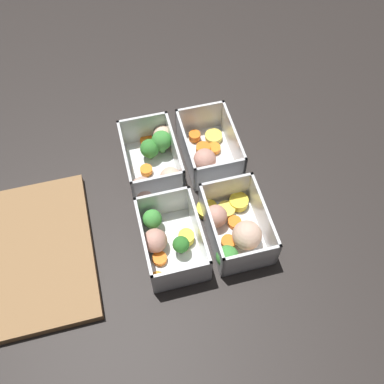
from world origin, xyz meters
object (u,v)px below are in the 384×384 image
at_px(container_near_right, 208,150).
at_px(container_near_left, 234,229).
at_px(container_far_left, 168,239).
at_px(container_far_right, 155,159).

bearing_deg(container_near_right, container_near_left, 179.31).
height_order(container_far_left, container_far_right, same).
relative_size(container_near_left, container_far_right, 0.93).
xyz_separation_m(container_near_left, container_far_right, (0.18, 0.10, 0.00)).
distance_m(container_near_right, container_far_left, 0.21).
distance_m(container_near_left, container_far_left, 0.12).
height_order(container_near_left, container_near_right, same).
bearing_deg(container_far_left, container_near_right, -35.26).
bearing_deg(container_far_left, container_near_left, -94.28).
bearing_deg(container_far_right, container_near_right, -91.83).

